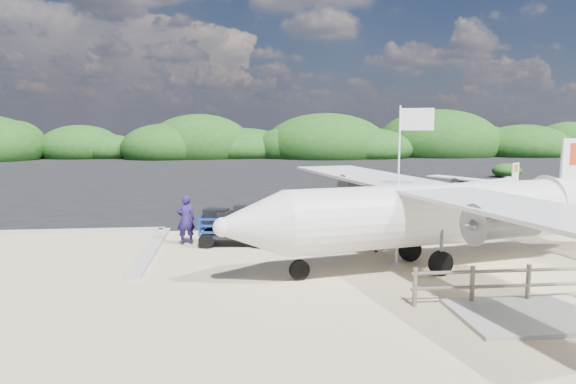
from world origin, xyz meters
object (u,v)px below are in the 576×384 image
Objects in this scene: flagpole at (396,266)px; crew_a at (186,220)px; signboard at (396,252)px; crew_b at (302,220)px; aircraft_large at (386,185)px; baggage_cart at (234,245)px; aircraft_small at (115,178)px.

flagpole is 2.69× the size of crew_a.
flagpole is 3.06× the size of signboard.
signboard is 7.95m from crew_a.
crew_a is 1.29× the size of crew_b.
aircraft_large reaches higher than signboard.
flagpole is 5.06m from crew_b.
baggage_cart is 0.16× the size of aircraft_large.
crew_b is 0.09× the size of aircraft_large.
crew_b is (4.53, 0.55, -0.21)m from crew_a.
crew_b is at bearing 120.23° from flagpole.
aircraft_small is at bearing 117.69° from flagpole.
flagpole is 33.16m from aircraft_small.
crew_a is at bearing 167.60° from signboard.
crew_b reaches higher than baggage_cart.
crew_a is at bearing 175.70° from baggage_cart.
crew_b is at bearing 177.54° from crew_a.
crew_a is 22.78m from aircraft_large.
baggage_cart is 2.08m from crew_a.
aircraft_large reaches higher than flagpole.
aircraft_large is (13.39, 18.40, -0.96)m from crew_a.
crew_a is (-7.05, 3.77, 0.96)m from flagpole.
aircraft_small is (-15.41, 29.36, 0.00)m from flagpole.
crew_a is at bearing 42.00° from aircraft_large.
crew_a reaches higher than aircraft_small.
crew_a is (-7.63, 2.00, 0.96)m from signboard.
aircraft_small reaches higher than signboard.
aircraft_large is at bearing 63.25° from baggage_cart.
aircraft_small reaches higher than baggage_cart.
crew_a is at bearing -3.79° from crew_b.
crew_a reaches higher than signboard.
crew_b is 0.23× the size of aircraft_small.
flagpole reaches higher than aircraft_small.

